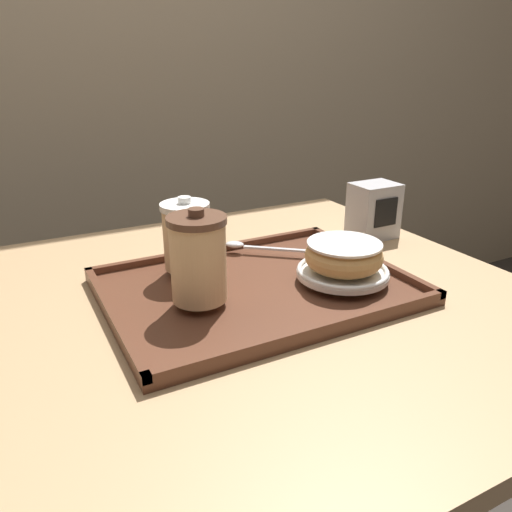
{
  "coord_description": "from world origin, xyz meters",
  "views": [
    {
      "loc": [
        -0.3,
        -0.64,
        1.09
      ],
      "look_at": [
        0.04,
        0.01,
        0.8
      ],
      "focal_mm": 35.0,
      "sensor_mm": 36.0,
      "label": 1
    }
  ],
  "objects_px": {
    "spoon": "(247,246)",
    "donut_chocolate_glazed": "(344,255)",
    "coffee_cup_front": "(198,258)",
    "coffee_cup_rear": "(186,235)",
    "napkin_dispenser": "(374,211)"
  },
  "relations": [
    {
      "from": "napkin_dispenser",
      "to": "spoon",
      "type": "bearing_deg",
      "value": 178.92
    },
    {
      "from": "napkin_dispenser",
      "to": "coffee_cup_rear",
      "type": "bearing_deg",
      "value": -176.13
    },
    {
      "from": "donut_chocolate_glazed",
      "to": "napkin_dispenser",
      "type": "xyz_separation_m",
      "value": [
        0.21,
        0.18,
        -0.0
      ]
    },
    {
      "from": "napkin_dispenser",
      "to": "donut_chocolate_glazed",
      "type": "bearing_deg",
      "value": -139.87
    },
    {
      "from": "coffee_cup_front",
      "to": "spoon",
      "type": "bearing_deg",
      "value": 44.7
    },
    {
      "from": "coffee_cup_rear",
      "to": "donut_chocolate_glazed",
      "type": "bearing_deg",
      "value": -35.78
    },
    {
      "from": "donut_chocolate_glazed",
      "to": "napkin_dispenser",
      "type": "height_order",
      "value": "napkin_dispenser"
    },
    {
      "from": "coffee_cup_rear",
      "to": "napkin_dispenser",
      "type": "xyz_separation_m",
      "value": [
        0.43,
        0.03,
        -0.02
      ]
    },
    {
      "from": "coffee_cup_front",
      "to": "donut_chocolate_glazed",
      "type": "height_order",
      "value": "coffee_cup_front"
    },
    {
      "from": "donut_chocolate_glazed",
      "to": "spoon",
      "type": "bearing_deg",
      "value": 113.24
    },
    {
      "from": "donut_chocolate_glazed",
      "to": "spoon",
      "type": "xyz_separation_m",
      "value": [
        -0.08,
        0.19,
        -0.03
      ]
    },
    {
      "from": "coffee_cup_front",
      "to": "napkin_dispenser",
      "type": "xyz_separation_m",
      "value": [
        0.45,
        0.15,
        -0.03
      ]
    },
    {
      "from": "spoon",
      "to": "napkin_dispenser",
      "type": "distance_m",
      "value": 0.3
    },
    {
      "from": "spoon",
      "to": "donut_chocolate_glazed",
      "type": "bearing_deg",
      "value": 152.08
    },
    {
      "from": "coffee_cup_front",
      "to": "coffee_cup_rear",
      "type": "height_order",
      "value": "coffee_cup_front"
    }
  ]
}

